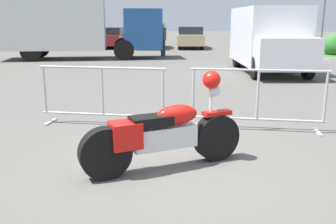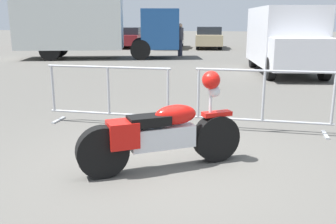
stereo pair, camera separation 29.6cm
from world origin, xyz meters
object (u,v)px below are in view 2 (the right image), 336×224
parked_car_green (93,36)px  parked_car_white (169,36)px  box_truck (89,25)px  parked_car_tan (209,37)px  motorcycle (162,133)px  parked_car_red (57,37)px  crowd_barrier_near (109,95)px  parked_car_maroon (130,37)px  pedestrian (180,38)px  delivery_van (285,38)px  crowd_barrier_far (263,100)px

parked_car_green → parked_car_white: 5.35m
box_truck → parked_car_tan: bearing=41.8°
motorcycle → parked_car_red: 23.77m
motorcycle → parked_car_tan: parked_car_tan is taller
parked_car_green → parked_car_white: parked_car_white is taller
crowd_barrier_near → parked_car_maroon: (-4.96, 18.89, 0.14)m
parked_car_green → pedestrian: (6.95, -5.41, 0.17)m
motorcycle → delivery_van: size_ratio=0.38×
crowd_barrier_near → parked_car_white: bearing=96.8°
motorcycle → parked_car_green: bearing=82.5°
parked_car_white → parked_car_tan: 2.69m
delivery_van → parked_car_red: bearing=-134.9°
parked_car_red → parked_car_green: (2.68, 0.00, 0.06)m
parked_car_red → parked_car_tan: bearing=-92.7°
parked_car_tan → box_truck: bearing=141.3°
motorcycle → parked_car_red: size_ratio=0.47×
delivery_van → parked_car_white: bearing=-158.1°
parked_car_green → delivery_van: bearing=-138.6°
crowd_barrier_near → delivery_van: size_ratio=0.44×
delivery_van → parked_car_green: bearing=-140.8°
parked_car_maroon → box_truck: bearing=175.7°
delivery_van → pedestrian: 7.27m
parked_car_maroon → pedestrian: size_ratio=2.46×
crowd_barrier_far → delivery_van: delivery_van is taller
parked_car_red → parked_car_maroon: parked_car_maroon is taller
pedestrian → motorcycle: bearing=-48.3°
motorcycle → pedestrian: pedestrian is taller
delivery_van → crowd_barrier_far: bearing=-16.0°
delivery_van → box_truck: bearing=-119.2°
parked_car_tan → parked_car_maroon: bearing=88.9°
crowd_barrier_far → parked_car_green: size_ratio=0.51×
pedestrian → parked_car_white: bearing=140.0°
parked_car_green → parked_car_tan: parked_car_green is taller
crowd_barrier_near → box_truck: (-4.88, 11.37, 1.08)m
motorcycle → parked_car_white: (-3.64, 20.89, 0.30)m
delivery_van → parked_car_white: (-6.21, 11.20, -0.47)m
crowd_barrier_far → parked_car_tan: size_ratio=0.53×
crowd_barrier_near → parked_car_tan: parked_car_tan is taller
crowd_barrier_near → crowd_barrier_far: (2.72, 0.00, 0.00)m
parked_car_green → parked_car_white: size_ratio=0.98×
motorcycle → parked_car_white: parked_car_white is taller
parked_car_white → crowd_barrier_near: bearing=-178.1°
parked_car_red → parked_car_white: (8.02, 0.19, 0.08)m
parked_car_white → pedestrian: bearing=-169.0°
box_truck → parked_car_white: bearing=56.8°
parked_car_green → parked_car_tan: size_ratio=1.04×
delivery_van → parked_car_red: delivery_van is taller
crowd_barrier_near → parked_car_tan: bearing=88.8°
parked_car_tan → pedestrian: 5.94m
delivery_van → parked_car_green: delivery_van is taller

